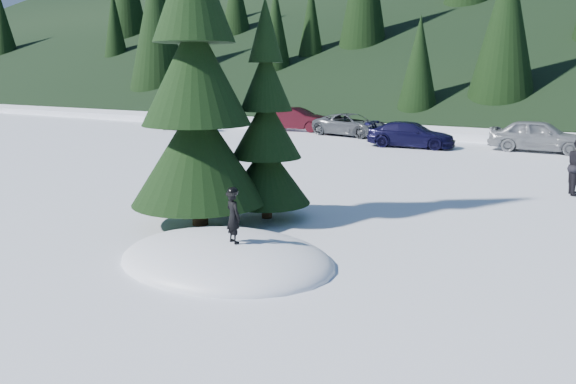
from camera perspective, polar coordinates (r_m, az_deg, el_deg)
The scene contains 10 objects.
ground at distance 11.12m, azimuth -6.30°, elevation -6.99°, with size 200.00×200.00×0.00m, color white.
snow_mound at distance 11.12m, azimuth -6.30°, elevation -6.99°, with size 4.48×3.52×0.96m, color white.
spruce_tall at distance 13.31m, azimuth -9.35°, elevation 10.62°, with size 3.20×3.20×8.60m.
spruce_short at distance 13.89m, azimuth -2.23°, elevation 5.79°, with size 2.20×2.20×5.37m.
child_skier at distance 10.52m, azimuth -5.58°, elevation -2.53°, with size 0.36×0.24×0.99m, color black.
car_0 at distance 36.72m, azimuth -10.41°, elevation 7.34°, with size 1.73×4.31×1.47m, color black.
car_1 at distance 35.74m, azimuth 0.86°, elevation 7.40°, with size 1.54×4.43×1.46m, color black.
car_2 at distance 33.04m, azimuth 6.46°, elevation 6.80°, with size 2.14×4.65×1.29m, color #515559.
car_3 at distance 28.43m, azimuth 12.38°, elevation 5.71°, with size 1.74×4.29×1.24m, color black.
car_4 at distance 28.65m, azimuth 24.15°, elevation 5.24°, with size 1.76×4.38×1.49m, color gray.
Camera 1 is at (6.56, -8.22, 3.61)m, focal length 35.00 mm.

